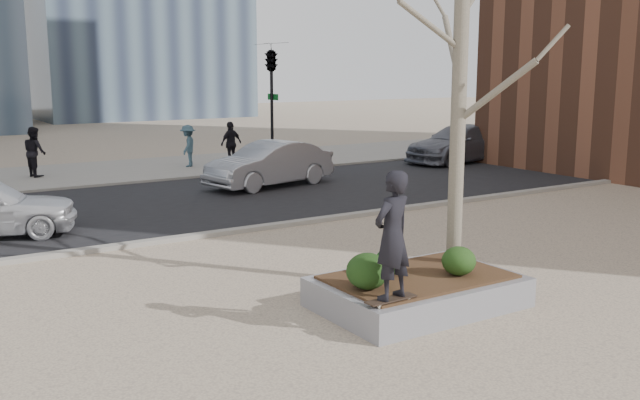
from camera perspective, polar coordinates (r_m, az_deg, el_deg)
ground at (r=10.59m, az=3.60°, el=-9.41°), size 120.00×120.00×0.00m
street at (r=19.30m, az=-14.19°, el=-0.57°), size 60.00×8.00×0.02m
far_sidewalk at (r=25.95m, az=-19.13°, el=1.94°), size 60.00×6.00×0.02m
planter at (r=11.10m, az=7.82°, el=-7.31°), size 3.00×2.00×0.45m
planter_mulch at (r=11.03m, az=7.85°, el=-6.10°), size 2.70×1.70×0.04m
sycamore_tree at (r=11.48m, az=11.16°, el=11.24°), size 2.80×2.80×6.60m
shrub_left at (r=10.23m, az=3.82°, el=-5.70°), size 0.62×0.62×0.52m
shrub_middle at (r=10.99m, az=5.64°, el=-4.91°), size 0.48×0.48×0.41m
shrub_right at (r=11.09m, az=11.04°, el=-4.80°), size 0.52×0.52×0.44m
skateboard at (r=9.82m, az=5.71°, el=-8.04°), size 0.79×0.23×0.08m
skateboarder at (r=9.57m, az=5.81°, el=-2.83°), size 0.72×0.56×1.76m
car_silver at (r=21.98m, az=-4.06°, el=2.88°), size 4.37×2.27×1.37m
car_third at (r=28.31m, az=11.15°, el=4.45°), size 5.06×2.45×1.42m
pedestrian_a at (r=25.72m, az=-21.86°, el=3.61°), size 0.80×0.93×1.68m
pedestrian_b at (r=26.80m, az=-10.51°, el=4.29°), size 1.05×1.15×1.54m
pedestrian_c at (r=26.96m, az=-7.12°, el=4.52°), size 1.03×0.65×1.64m
traffic_light_far at (r=25.83m, az=-3.87°, el=7.45°), size 0.60×2.48×4.50m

